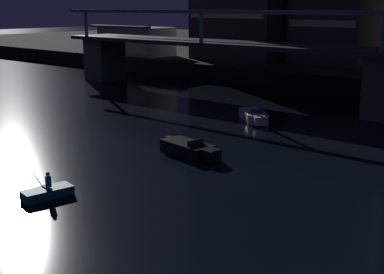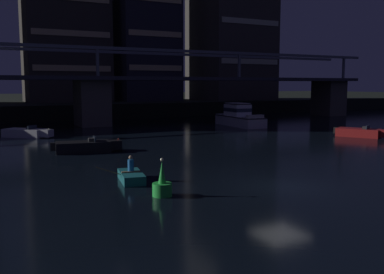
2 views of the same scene
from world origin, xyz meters
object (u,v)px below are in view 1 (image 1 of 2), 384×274
at_px(waterfront_pavilion, 136,41).
at_px(speedboat_near_center, 190,148).
at_px(speedboat_near_right, 254,116).
at_px(dinghy_with_paddler, 47,192).

height_order(waterfront_pavilion, speedboat_near_center, waterfront_pavilion).
bearing_deg(speedboat_near_right, dinghy_with_paddler, -83.90).
xyz_separation_m(speedboat_near_center, dinghy_with_paddler, (-0.36, -10.99, -0.14)).
distance_m(waterfront_pavilion, speedboat_near_center, 51.23).
xyz_separation_m(speedboat_near_right, dinghy_with_paddler, (2.43, -22.77, -0.14)).
xyz_separation_m(waterfront_pavilion, speedboat_near_right, (36.75, -20.54, -4.02)).
distance_m(waterfront_pavilion, speedboat_near_right, 42.29).
xyz_separation_m(waterfront_pavilion, dinghy_with_paddler, (39.18, -43.31, -4.16)).
bearing_deg(waterfront_pavilion, speedboat_near_right, -29.20).
bearing_deg(waterfront_pavilion, speedboat_near_center, -39.26).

